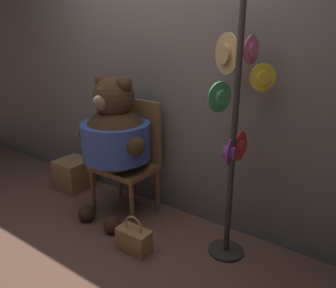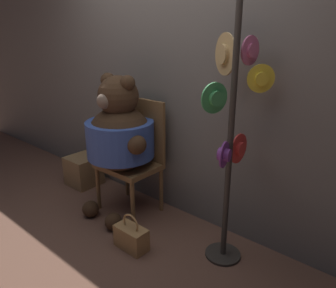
{
  "view_description": "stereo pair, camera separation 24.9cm",
  "coord_description": "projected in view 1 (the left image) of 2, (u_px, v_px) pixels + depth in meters",
  "views": [
    {
      "loc": [
        1.7,
        -1.76,
        1.71
      ],
      "look_at": [
        0.26,
        0.29,
        0.82
      ],
      "focal_mm": 35.0,
      "sensor_mm": 36.0,
      "label": 1
    },
    {
      "loc": [
        1.9,
        -1.61,
        1.71
      ],
      "look_at": [
        0.26,
        0.29,
        0.82
      ],
      "focal_mm": 35.0,
      "sensor_mm": 36.0,
      "label": 2
    }
  ],
  "objects": [
    {
      "name": "ground_plane",
      "position": [
        124.0,
        236.0,
        2.85
      ],
      "size": [
        14.0,
        14.0,
        0.0
      ],
      "primitive_type": "plane",
      "color": "brown"
    },
    {
      "name": "chair",
      "position": [
        130.0,
        153.0,
        3.13
      ],
      "size": [
        0.55,
        0.44,
        1.09
      ],
      "color": "brown",
      "rests_on": "ground_plane"
    },
    {
      "name": "handbag_on_ground",
      "position": [
        134.0,
        239.0,
        2.64
      ],
      "size": [
        0.28,
        0.15,
        0.32
      ],
      "color": "#A87A47",
      "rests_on": "ground_plane"
    },
    {
      "name": "teddy_bear",
      "position": [
        115.0,
        136.0,
        2.94
      ],
      "size": [
        0.75,
        0.66,
        1.34
      ],
      "color": "#3D2819",
      "rests_on": "ground_plane"
    },
    {
      "name": "wooden_crate",
      "position": [
        74.0,
        174.0,
        3.68
      ],
      "size": [
        0.33,
        0.33,
        0.33
      ],
      "color": "#937047",
      "rests_on": "ground_plane"
    },
    {
      "name": "hat_display_rack",
      "position": [
        233.0,
        129.0,
        2.34
      ],
      "size": [
        0.45,
        0.5,
        1.89
      ],
      "color": "#332D28",
      "rests_on": "ground_plane"
    },
    {
      "name": "wall_back",
      "position": [
        170.0,
        96.0,
        3.01
      ],
      "size": [
        8.0,
        0.1,
        2.25
      ],
      "color": "#66605B",
      "rests_on": "ground_plane"
    }
  ]
}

